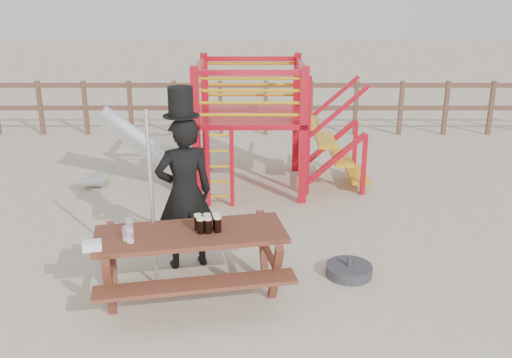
% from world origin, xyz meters
% --- Properties ---
extents(ground, '(60.00, 60.00, 0.00)m').
position_xyz_m(ground, '(0.00, 0.00, 0.00)').
color(ground, '#C2B097').
rests_on(ground, ground).
extents(back_fence, '(15.09, 0.09, 1.20)m').
position_xyz_m(back_fence, '(0.00, 7.00, 0.74)').
color(back_fence, brown).
rests_on(back_fence, ground).
extents(playground_fort, '(4.71, 1.84, 2.10)m').
position_xyz_m(playground_fort, '(0.12, 3.58, 1.07)').
color(playground_fort, '#B20B1A').
rests_on(playground_fort, ground).
extents(picnic_table, '(2.20, 1.71, 0.77)m').
position_xyz_m(picnic_table, '(-0.39, -0.02, 0.48)').
color(picnic_table, brown).
rests_on(picnic_table, ground).
extents(man_with_hat, '(0.77, 0.64, 2.15)m').
position_xyz_m(man_with_hat, '(-0.54, 0.73, 0.96)').
color(man_with_hat, black).
rests_on(man_with_hat, ground).
extents(metal_pole, '(0.04, 0.04, 2.01)m').
position_xyz_m(metal_pole, '(-0.83, 0.24, 1.00)').
color(metal_pole, '#B2B2B7').
rests_on(metal_pole, ground).
extents(parasol_base, '(0.54, 0.54, 0.23)m').
position_xyz_m(parasol_base, '(1.37, 0.46, 0.06)').
color(parasol_base, '#313136').
rests_on(parasol_base, ground).
extents(paper_bag, '(0.21, 0.18, 0.08)m').
position_xyz_m(paper_bag, '(-1.30, -0.43, 0.81)').
color(paper_bag, white).
rests_on(paper_bag, picnic_table).
extents(stout_pints, '(0.29, 0.20, 0.17)m').
position_xyz_m(stout_pints, '(-0.21, 0.01, 0.85)').
color(stout_pints, black).
rests_on(stout_pints, picnic_table).
extents(empty_glasses, '(0.14, 0.33, 0.15)m').
position_xyz_m(empty_glasses, '(-1.00, -0.17, 0.83)').
color(empty_glasses, silver).
rests_on(empty_glasses, picnic_table).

